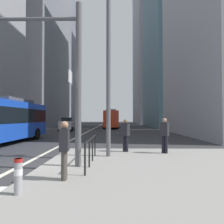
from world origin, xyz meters
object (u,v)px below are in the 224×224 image
(traffic_signal_gantry, at_px, (24,58))
(street_lamp_post, at_px, (108,44))
(city_bus_red_receding, at_px, (111,118))
(bollard_left, at_px, (18,174))
(pedestrian_waiting, at_px, (165,134))
(pedestrian_walking, at_px, (126,134))
(car_receding_near, at_px, (111,121))
(car_receding_far, at_px, (113,121))
(car_oncoming_mid, at_px, (68,124))
(pedestrian_far, at_px, (64,147))

(traffic_signal_gantry, distance_m, street_lamp_post, 3.84)
(street_lamp_post, bearing_deg, city_bus_red_receding, 90.80)
(bollard_left, xyz_separation_m, pedestrian_waiting, (4.67, 5.83, 0.51))
(pedestrian_walking, bearing_deg, car_receding_near, 91.97)
(bollard_left, bearing_deg, car_receding_far, 88.62)
(car_oncoming_mid, distance_m, traffic_signal_gantry, 24.33)
(car_oncoming_mid, bearing_deg, pedestrian_walking, -69.94)
(traffic_signal_gantry, height_order, pedestrian_walking, traffic_signal_gantry)
(car_receding_near, distance_m, bollard_left, 54.88)
(city_bus_red_receding, xyz_separation_m, traffic_signal_gantry, (-2.61, -32.43, 2.27))
(pedestrian_waiting, bearing_deg, traffic_signal_gantry, -153.35)
(car_receding_far, relative_size, pedestrian_walking, 2.44)
(pedestrian_far, bearing_deg, car_oncoming_mid, 102.11)
(city_bus_red_receding, bearing_deg, bollard_left, -92.41)
(traffic_signal_gantry, xyz_separation_m, pedestrian_waiting, (5.79, 2.91, -2.99))
(bollard_left, bearing_deg, pedestrian_waiting, 51.27)
(street_lamp_post, height_order, pedestrian_waiting, street_lamp_post)
(pedestrian_waiting, relative_size, pedestrian_walking, 1.04)
(car_receding_far, xyz_separation_m, pedestrian_walking, (1.23, -57.00, 0.09))
(car_receding_far, bearing_deg, traffic_signal_gantry, -92.51)
(pedestrian_far, bearing_deg, pedestrian_waiting, 49.98)
(car_oncoming_mid, xyz_separation_m, bollard_left, (4.72, -26.78, -0.38))
(street_lamp_post, relative_size, pedestrian_waiting, 4.62)
(pedestrian_waiting, height_order, pedestrian_far, pedestrian_waiting)
(car_oncoming_mid, xyz_separation_m, traffic_signal_gantry, (3.59, -23.86, 3.12))
(city_bus_red_receding, bearing_deg, car_oncoming_mid, -125.90)
(pedestrian_walking, bearing_deg, pedestrian_waiting, -13.81)
(car_receding_near, height_order, pedestrian_waiting, car_receding_near)
(bollard_left, xyz_separation_m, pedestrian_far, (0.78, 1.19, 0.46))
(car_oncoming_mid, xyz_separation_m, car_receding_far, (6.25, 36.52, -0.00))
(car_receding_far, height_order, pedestrian_far, car_receding_far)
(car_oncoming_mid, height_order, car_receding_near, same)
(car_receding_near, xyz_separation_m, car_receding_far, (0.44, 8.43, -0.00))
(street_lamp_post, xyz_separation_m, bollard_left, (-1.91, -4.95, -4.68))
(traffic_signal_gantry, height_order, pedestrian_waiting, traffic_signal_gantry)
(traffic_signal_gantry, xyz_separation_m, pedestrian_far, (1.90, -1.73, -3.04))
(car_oncoming_mid, distance_m, pedestrian_far, 26.18)
(street_lamp_post, distance_m, pedestrian_far, 5.77)
(car_receding_far, distance_m, traffic_signal_gantry, 60.52)
(car_receding_near, height_order, pedestrian_far, car_receding_near)
(traffic_signal_gantry, bearing_deg, pedestrian_walking, 41.00)
(car_receding_far, xyz_separation_m, street_lamp_post, (0.38, -58.34, 4.29))
(pedestrian_walking, bearing_deg, car_receding_far, 91.24)
(car_oncoming_mid, bearing_deg, traffic_signal_gantry, -81.43)
(city_bus_red_receding, relative_size, car_receding_far, 2.71)
(city_bus_red_receding, height_order, pedestrian_walking, city_bus_red_receding)
(city_bus_red_receding, distance_m, car_receding_far, 27.96)
(car_receding_far, relative_size, street_lamp_post, 0.51)
(pedestrian_far, bearing_deg, pedestrian_walking, 68.76)
(city_bus_red_receding, xyz_separation_m, car_oncoming_mid, (-6.20, -8.57, -0.85))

